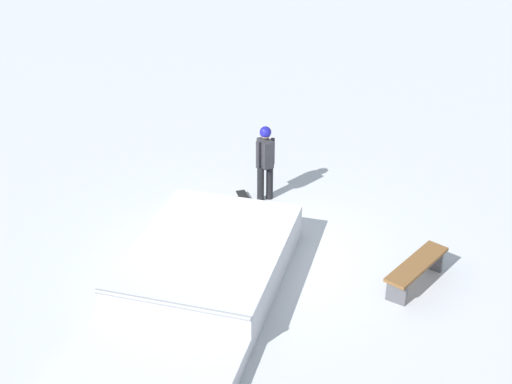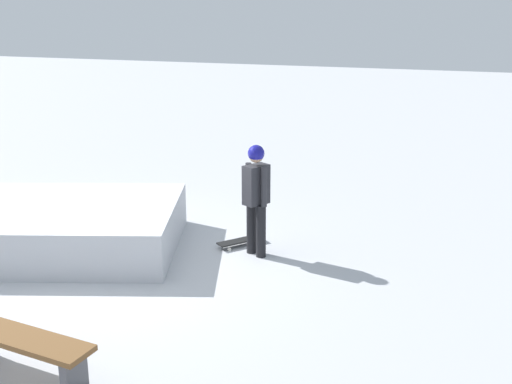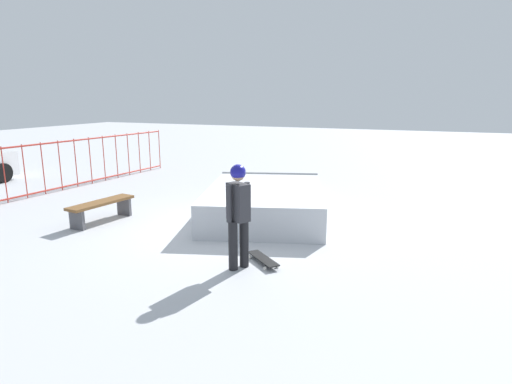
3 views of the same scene
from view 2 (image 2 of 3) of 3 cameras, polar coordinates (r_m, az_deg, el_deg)
ground_plane at (r=9.72m, az=-12.83°, el=-6.45°), size 60.00×60.00×0.00m
skate_ramp at (r=10.65m, az=-19.42°, el=-3.12°), size 5.93×4.11×0.74m
skater at (r=9.56m, az=0.01°, el=0.01°), size 0.39×0.44×1.73m
skateboard at (r=10.24m, az=-1.33°, el=-4.37°), size 0.67×0.74×0.09m
park_bench at (r=7.14m, az=-20.01°, el=-12.83°), size 1.64×0.60×0.48m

